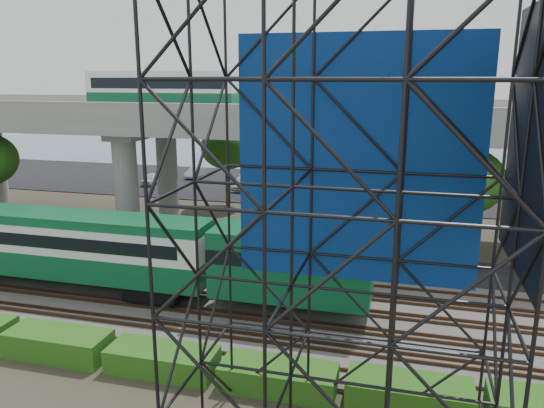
# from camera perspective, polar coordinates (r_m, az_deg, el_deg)

# --- Properties ---
(ground) EXTENTS (140.00, 140.00, 0.00)m
(ground) POSITION_cam_1_polar(r_m,az_deg,el_deg) (27.56, -9.55, -12.53)
(ground) COLOR #474233
(ground) RESTS_ON ground
(ballast_bed) EXTENTS (90.00, 12.00, 0.20)m
(ballast_bed) POSITION_cam_1_polar(r_m,az_deg,el_deg) (29.17, -7.93, -10.72)
(ballast_bed) COLOR slate
(ballast_bed) RESTS_ON ground
(service_road) EXTENTS (90.00, 5.00, 0.08)m
(service_road) POSITION_cam_1_polar(r_m,az_deg,el_deg) (36.60, -2.83, -5.54)
(service_road) COLOR black
(service_road) RESTS_ON ground
(parking_lot) EXTENTS (90.00, 18.00, 0.08)m
(parking_lot) POSITION_cam_1_polar(r_m,az_deg,el_deg) (58.65, 4.07, 1.80)
(parking_lot) COLOR black
(parking_lot) RESTS_ON ground
(harbor_water) EXTENTS (140.00, 40.00, 0.03)m
(harbor_water) POSITION_cam_1_polar(r_m,az_deg,el_deg) (80.05, 7.02, 4.92)
(harbor_water) COLOR #466374
(harbor_water) RESTS_ON ground
(rail_tracks) EXTENTS (90.00, 9.52, 0.16)m
(rail_tracks) POSITION_cam_1_polar(r_m,az_deg,el_deg) (29.10, -7.94, -10.39)
(rail_tracks) COLOR #472D1E
(rail_tracks) RESTS_ON ballast_bed
(commuter_train) EXTENTS (29.30, 3.06, 4.30)m
(commuter_train) POSITION_cam_1_polar(r_m,az_deg,el_deg) (31.30, -19.67, -4.24)
(commuter_train) COLOR black
(commuter_train) RESTS_ON rail_tracks
(overpass) EXTENTS (80.00, 12.00, 12.40)m
(overpass) POSITION_cam_1_polar(r_m,az_deg,el_deg) (40.19, -1.42, 8.16)
(overpass) COLOR #9E9B93
(overpass) RESTS_ON ground
(scaffold_tower) EXTENTS (9.36, 6.36, 15.00)m
(scaffold_tower) POSITION_cam_1_polar(r_m,az_deg,el_deg) (15.26, 7.74, -4.04)
(scaffold_tower) COLOR black
(scaffold_tower) RESTS_ON ground
(hedge_strip) EXTENTS (34.60, 1.80, 1.20)m
(hedge_strip) POSITION_cam_1_polar(r_m,az_deg,el_deg) (23.49, -11.70, -16.01)
(hedge_strip) COLOR #235212
(hedge_strip) RESTS_ON ground
(trees) EXTENTS (40.94, 16.94, 7.69)m
(trees) POSITION_cam_1_polar(r_m,az_deg,el_deg) (41.98, -6.69, 4.67)
(trees) COLOR #382314
(trees) RESTS_ON ground
(suv) EXTENTS (4.62, 2.38, 1.25)m
(suv) POSITION_cam_1_polar(r_m,az_deg,el_deg) (43.95, -21.86, -2.33)
(suv) COLOR black
(suv) RESTS_ON service_road
(parked_cars) EXTENTS (38.03, 9.63, 1.31)m
(parked_cars) POSITION_cam_1_polar(r_m,az_deg,el_deg) (57.99, 4.31, 2.32)
(parked_cars) COLOR silver
(parked_cars) RESTS_ON parking_lot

